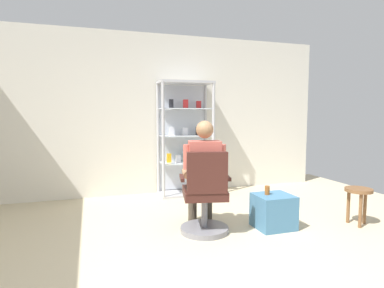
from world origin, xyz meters
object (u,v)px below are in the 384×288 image
Objects in this scene: display_cabinet_main at (184,138)px; storage_crate at (273,211)px; office_chair at (205,200)px; wooden_stool at (358,196)px; seated_shopkeeper at (203,170)px; tea_glass at (267,190)px.

storage_crate is (0.54, -1.93, -0.76)m from display_cabinet_main.
office_chair reaches higher than wooden_stool.
display_cabinet_main is 2.14m from storage_crate.
office_chair is 0.74× the size of seated_shopkeeper.
tea_glass is (0.47, -1.90, -0.50)m from display_cabinet_main.
storage_crate is at bearing -15.96° from seated_shopkeeper.
tea_glass is at bearing 154.51° from storage_crate.
storage_crate is 0.27m from tea_glass.
seated_shopkeeper is at bearing -98.93° from display_cabinet_main.
office_chair is at bearing 175.11° from storage_crate.
storage_crate is (0.81, -0.23, -0.51)m from seated_shopkeeper.
storage_crate is 1.08m from wooden_stool.
storage_crate is at bearing -25.49° from tea_glass.
wooden_stool is at bearing -11.92° from storage_crate.
display_cabinet_main is 1.47× the size of seated_shopkeeper.
wooden_stool reaches higher than storage_crate.
tea_glass is (0.74, -0.20, -0.26)m from seated_shopkeeper.
wooden_stool is at bearing -13.70° from seated_shopkeeper.
wooden_stool is (1.59, -2.15, -0.60)m from display_cabinet_main.
office_chair is 8.99× the size of tea_glass.
wooden_stool is at bearing -8.82° from office_chair.
display_cabinet_main is at bearing 126.54° from wooden_stool.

